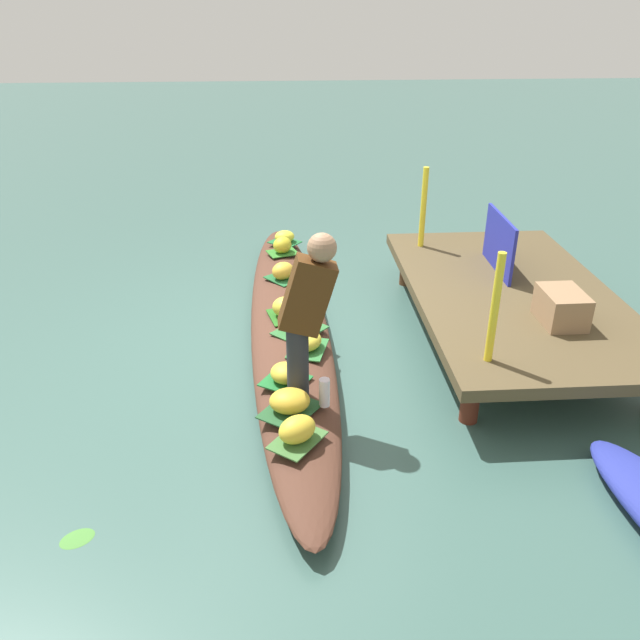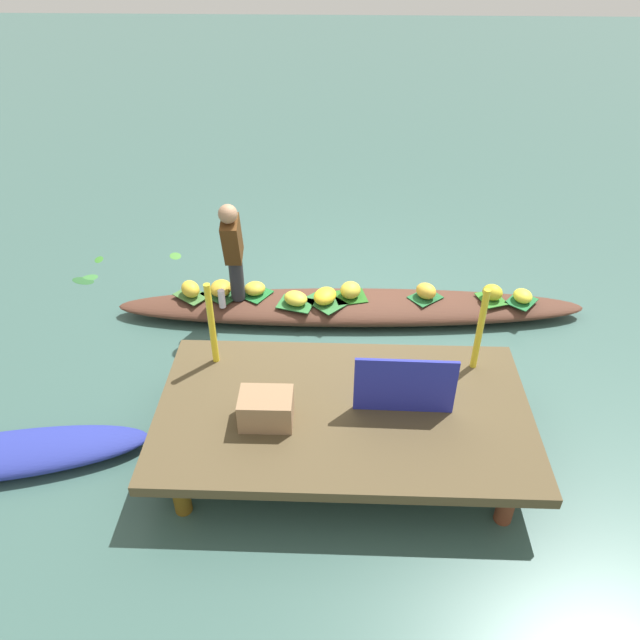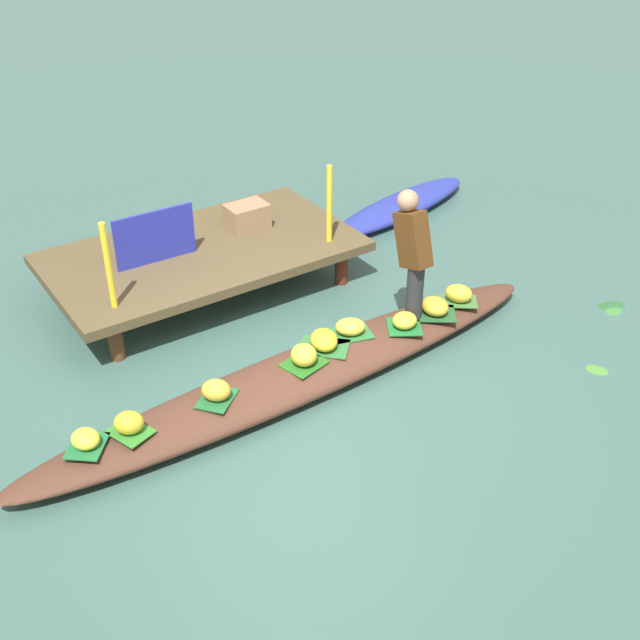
{
  "view_description": "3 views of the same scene",
  "coord_description": "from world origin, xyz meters",
  "px_view_note": "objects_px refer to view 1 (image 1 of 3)",
  "views": [
    {
      "loc": [
        5.25,
        -0.06,
        2.89
      ],
      "look_at": [
        0.49,
        0.25,
        0.44
      ],
      "focal_mm": 35.85,
      "sensor_mm": 36.0,
      "label": 1
    },
    {
      "loc": [
        0.15,
        5.79,
        4.12
      ],
      "look_at": [
        0.33,
        0.58,
        0.35
      ],
      "focal_mm": 33.99,
      "sensor_mm": 36.0,
      "label": 2
    },
    {
      "loc": [
        -3.04,
        -4.8,
        4.29
      ],
      "look_at": [
        0.29,
        0.15,
        0.51
      ],
      "focal_mm": 44.62,
      "sensor_mm": 36.0,
      "label": 3
    }
  ],
  "objects_px": {
    "banana_bunch_3": "(283,271)",
    "banana_bunch_8": "(290,401)",
    "banana_bunch_2": "(307,341)",
    "banana_bunch_1": "(286,307)",
    "banana_bunch_7": "(300,322)",
    "produce_crate": "(562,307)",
    "banana_bunch_4": "(285,237)",
    "vendor_boat": "(289,328)",
    "water_bottle": "(324,392)",
    "market_banner": "(499,243)",
    "banana_bunch_5": "(282,245)",
    "vendor_person": "(307,308)",
    "banana_bunch_6": "(297,429)",
    "banana_bunch_0": "(285,373)"
  },
  "relations": [
    {
      "from": "banana_bunch_7",
      "to": "banana_bunch_0",
      "type": "bearing_deg",
      "value": -9.76
    },
    {
      "from": "banana_bunch_7",
      "to": "produce_crate",
      "type": "distance_m",
      "value": 2.18
    },
    {
      "from": "banana_bunch_2",
      "to": "water_bottle",
      "type": "relative_size",
      "value": 1.27
    },
    {
      "from": "banana_bunch_5",
      "to": "banana_bunch_6",
      "type": "xyz_separation_m",
      "value": [
        3.46,
        0.05,
        -0.0
      ]
    },
    {
      "from": "banana_bunch_7",
      "to": "vendor_boat",
      "type": "bearing_deg",
      "value": -163.58
    },
    {
      "from": "banana_bunch_4",
      "to": "market_banner",
      "type": "height_order",
      "value": "market_banner"
    },
    {
      "from": "vendor_boat",
      "to": "market_banner",
      "type": "height_order",
      "value": "market_banner"
    },
    {
      "from": "banana_bunch_5",
      "to": "banana_bunch_2",
      "type": "bearing_deg",
      "value": 4.5
    },
    {
      "from": "banana_bunch_5",
      "to": "produce_crate",
      "type": "bearing_deg",
      "value": 43.92
    },
    {
      "from": "vendor_person",
      "to": "market_banner",
      "type": "distance_m",
      "value": 2.59
    },
    {
      "from": "vendor_person",
      "to": "banana_bunch_4",
      "type": "bearing_deg",
      "value": -178.01
    },
    {
      "from": "banana_bunch_0",
      "to": "banana_bunch_7",
      "type": "height_order",
      "value": "banana_bunch_7"
    },
    {
      "from": "banana_bunch_3",
      "to": "banana_bunch_8",
      "type": "distance_m",
      "value": 2.36
    },
    {
      "from": "banana_bunch_0",
      "to": "vendor_person",
      "type": "bearing_deg",
      "value": 41.96
    },
    {
      "from": "water_bottle",
      "to": "banana_bunch_6",
      "type": "bearing_deg",
      "value": -27.52
    },
    {
      "from": "banana_bunch_4",
      "to": "produce_crate",
      "type": "distance_m",
      "value": 3.48
    },
    {
      "from": "banana_bunch_8",
      "to": "banana_bunch_3",
      "type": "bearing_deg",
      "value": -179.68
    },
    {
      "from": "vendor_boat",
      "to": "banana_bunch_0",
      "type": "relative_size",
      "value": 22.06
    },
    {
      "from": "banana_bunch_6",
      "to": "banana_bunch_8",
      "type": "distance_m",
      "value": 0.35
    },
    {
      "from": "banana_bunch_6",
      "to": "market_banner",
      "type": "bearing_deg",
      "value": 138.14
    },
    {
      "from": "banana_bunch_0",
      "to": "banana_bunch_8",
      "type": "distance_m",
      "value": 0.39
    },
    {
      "from": "vendor_person",
      "to": "banana_bunch_6",
      "type": "bearing_deg",
      "value": -9.69
    },
    {
      "from": "banana_bunch_2",
      "to": "banana_bunch_3",
      "type": "relative_size",
      "value": 1.13
    },
    {
      "from": "banana_bunch_4",
      "to": "banana_bunch_7",
      "type": "relative_size",
      "value": 0.75
    },
    {
      "from": "banana_bunch_0",
      "to": "banana_bunch_6",
      "type": "xyz_separation_m",
      "value": [
        0.73,
        0.07,
        0.02
      ]
    },
    {
      "from": "banana_bunch_1",
      "to": "banana_bunch_5",
      "type": "relative_size",
      "value": 1.1
    },
    {
      "from": "banana_bunch_2",
      "to": "water_bottle",
      "type": "bearing_deg",
      "value": 5.63
    },
    {
      "from": "banana_bunch_7",
      "to": "water_bottle",
      "type": "bearing_deg",
      "value": 6.62
    },
    {
      "from": "banana_bunch_3",
      "to": "produce_crate",
      "type": "relative_size",
      "value": 0.55
    },
    {
      "from": "market_banner",
      "to": "produce_crate",
      "type": "distance_m",
      "value": 1.16
    },
    {
      "from": "banana_bunch_5",
      "to": "banana_bunch_0",
      "type": "bearing_deg",
      "value": -0.36
    },
    {
      "from": "water_bottle",
      "to": "banana_bunch_1",
      "type": "bearing_deg",
      "value": -170.3
    },
    {
      "from": "banana_bunch_4",
      "to": "banana_bunch_6",
      "type": "bearing_deg",
      "value": 0.27
    },
    {
      "from": "produce_crate",
      "to": "water_bottle",
      "type": "bearing_deg",
      "value": -69.96
    },
    {
      "from": "produce_crate",
      "to": "banana_bunch_2",
      "type": "bearing_deg",
      "value": -92.66
    },
    {
      "from": "vendor_boat",
      "to": "market_banner",
      "type": "distance_m",
      "value": 2.18
    },
    {
      "from": "banana_bunch_8",
      "to": "water_bottle",
      "type": "distance_m",
      "value": 0.26
    },
    {
      "from": "vendor_boat",
      "to": "banana_bunch_5",
      "type": "bearing_deg",
      "value": 179.59
    },
    {
      "from": "banana_bunch_4",
      "to": "banana_bunch_3",
      "type": "bearing_deg",
      "value": -1.89
    },
    {
      "from": "water_bottle",
      "to": "market_banner",
      "type": "height_order",
      "value": "market_banner"
    },
    {
      "from": "banana_bunch_6",
      "to": "banana_bunch_1",
      "type": "bearing_deg",
      "value": -178.82
    },
    {
      "from": "vendor_boat",
      "to": "banana_bunch_0",
      "type": "bearing_deg",
      "value": -4.46
    },
    {
      "from": "banana_bunch_3",
      "to": "vendor_person",
      "type": "relative_size",
      "value": 0.2
    },
    {
      "from": "banana_bunch_8",
      "to": "produce_crate",
      "type": "height_order",
      "value": "produce_crate"
    },
    {
      "from": "banana_bunch_3",
      "to": "produce_crate",
      "type": "height_order",
      "value": "produce_crate"
    },
    {
      "from": "banana_bunch_3",
      "to": "produce_crate",
      "type": "xyz_separation_m",
      "value": [
        1.58,
        2.25,
        0.28
      ]
    },
    {
      "from": "banana_bunch_1",
      "to": "banana_bunch_7",
      "type": "xyz_separation_m",
      "value": [
        0.29,
        0.11,
        -0.01
      ]
    },
    {
      "from": "banana_bunch_1",
      "to": "banana_bunch_5",
      "type": "bearing_deg",
      "value": -179.61
    },
    {
      "from": "banana_bunch_4",
      "to": "market_banner",
      "type": "bearing_deg",
      "value": 53.22
    },
    {
      "from": "vendor_boat",
      "to": "produce_crate",
      "type": "relative_size",
      "value": 12.26
    }
  ]
}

